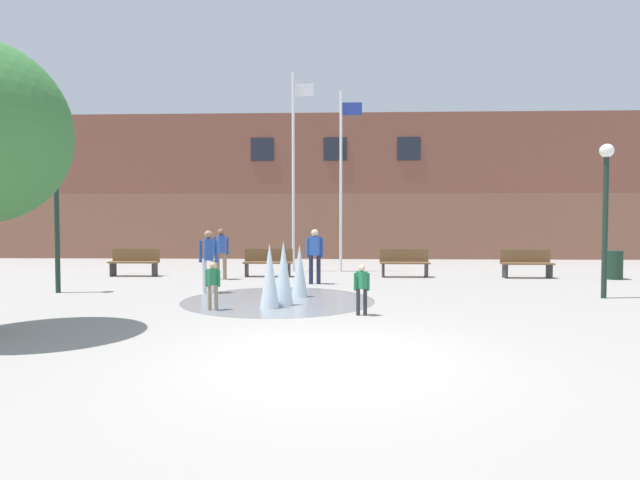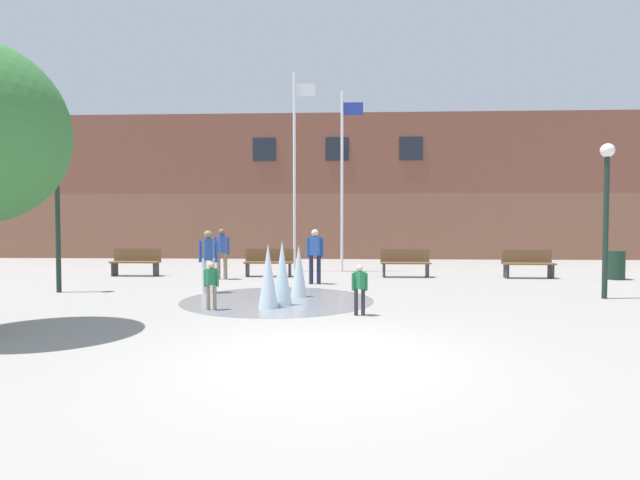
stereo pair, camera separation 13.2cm
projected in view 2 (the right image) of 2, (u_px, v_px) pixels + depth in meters
The scene contains 17 objects.
ground_plane at pixel (324, 359), 6.61m from camera, with size 100.00×100.00×0.00m, color gray.
library_building at pixel (338, 190), 26.85m from camera, with size 36.00×6.05×7.00m.
splash_fountain at pixel (282, 278), 11.11m from camera, with size 4.43×4.43×1.41m.
park_bench_left_of_flagpoles at pixel (136, 261), 16.62m from camera, with size 1.60×0.44×0.91m.
park_bench_center at pixel (269, 262), 16.44m from camera, with size 1.60×0.44×0.91m.
park_bench_near_trashcan at pixel (405, 262), 16.26m from camera, with size 1.60×0.44×0.91m.
park_bench_far_right at pixel (528, 263), 15.96m from camera, with size 1.60×0.44×0.91m.
child_in_fountain at pixel (360, 286), 9.61m from camera, with size 0.31×0.24×0.99m.
adult_in_red at pixel (315, 252), 14.43m from camera, with size 0.50×0.33×1.59m.
teen_by_trashcan at pixel (208, 256), 12.63m from camera, with size 0.50×0.39×1.59m.
adult_watching at pixel (222, 250), 15.59m from camera, with size 0.50×0.39×1.59m.
child_running at pixel (211, 282), 10.20m from camera, with size 0.31×0.23×0.99m.
flagpole_left at pixel (295, 166), 17.96m from camera, with size 0.80×0.10×7.15m.
flagpole_right at pixel (343, 176), 17.89m from camera, with size 0.80×0.10×6.46m.
lamp_post_left_lane at pixel (57, 195), 12.68m from camera, with size 0.32×0.32×3.81m.
lamp_post_right_lane at pixel (606, 197), 11.65m from camera, with size 0.32×0.32×3.64m.
trash_can at pixel (615, 265), 15.60m from camera, with size 0.56×0.56×0.90m, color #193323.
Camera 2 is at (0.24, -6.54, 1.82)m, focal length 28.00 mm.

